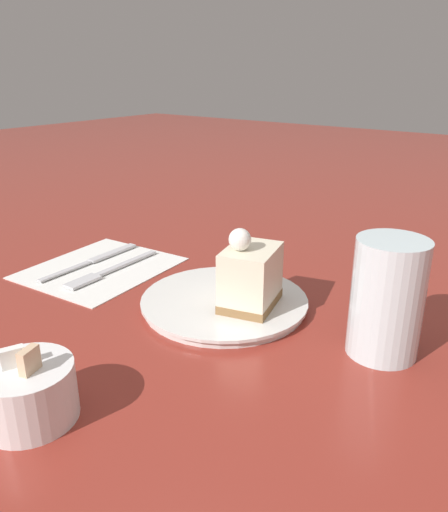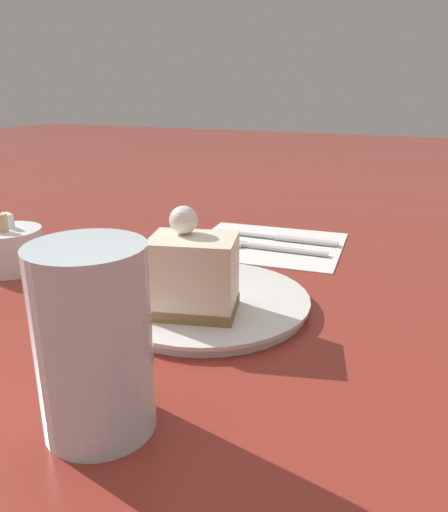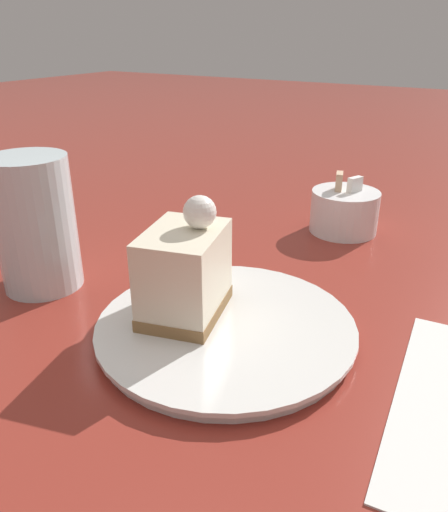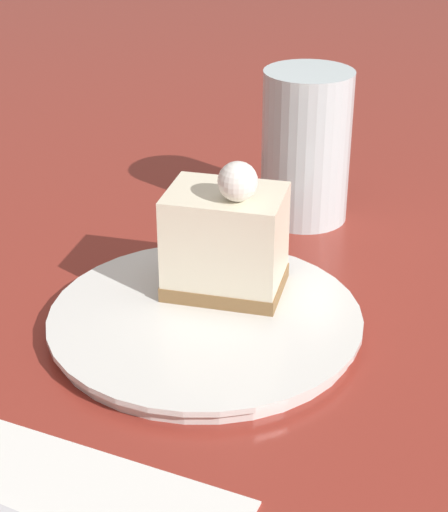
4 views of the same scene
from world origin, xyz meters
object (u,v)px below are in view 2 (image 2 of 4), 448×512
cake_slice (193,273)px  knife (286,238)px  fork (256,246)px  plate (207,301)px  sugar_bowl (9,249)px  drinking_glass (94,341)px

cake_slice → knife: size_ratio=0.54×
cake_slice → fork: bearing=-8.7°
plate → fork: size_ratio=1.24×
fork → sugar_bowl: (-0.20, 0.26, 0.02)m
cake_slice → knife: bearing=-15.5°
fork → drinking_glass: drinking_glass is taller
plate → fork: 0.21m
fork → drinking_glass: (-0.41, -0.03, 0.06)m
cake_slice → drinking_glass: (-0.17, -0.01, 0.01)m
drinking_glass → sugar_bowl: bearing=54.3°
sugar_bowl → drinking_glass: bearing=-125.7°
fork → cake_slice: bearing=-176.0°
fork → sugar_bowl: bearing=126.1°
fork → drinking_glass: 0.42m
cake_slice → sugar_bowl: size_ratio=1.23×
plate → cake_slice: (-0.04, -0.00, 0.05)m
plate → sugar_bowl: sugar_bowl is taller
plate → knife: plate is taller
plate → sugar_bowl: bearing=88.4°
sugar_bowl → drinking_glass: drinking_glass is taller
plate → drinking_glass: size_ratio=1.66×
fork → sugar_bowl: size_ratio=2.10×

